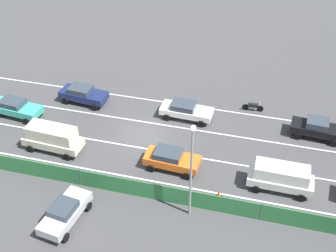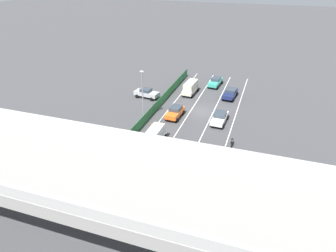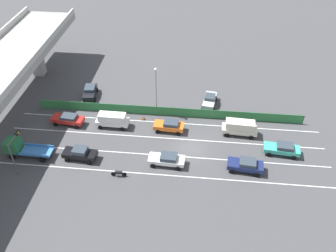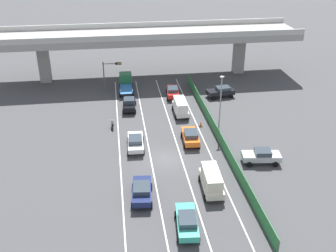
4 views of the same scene
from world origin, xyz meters
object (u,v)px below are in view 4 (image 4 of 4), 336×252
at_px(street_lamp, 221,99).
at_px(car_van_cream, 212,180).
at_px(traffic_light, 110,71).
at_px(car_van_white, 181,106).
at_px(parked_wagon_silver, 261,156).
at_px(car_taxi_orange, 190,136).
at_px(car_sedan_red, 173,91).
at_px(car_sedan_navy, 142,191).
at_px(car_taxi_teal, 187,221).
at_px(motorcycle, 112,125).
at_px(parked_sedan_dark, 221,91).
at_px(flatbed_truck_blue, 126,82).
at_px(car_hatchback_white, 135,142).
at_px(car_sedan_black, 129,103).
at_px(traffic_cone, 201,124).

bearing_deg(street_lamp, car_van_cream, -107.90).
bearing_deg(traffic_light, car_van_cream, -70.81).
bearing_deg(car_van_white, parked_wagon_silver, -63.76).
height_order(car_taxi_orange, parked_wagon_silver, parked_wagon_silver).
xyz_separation_m(car_sedan_red, street_lamp, (4.15, -12.46, 3.72)).
bearing_deg(street_lamp, car_sedan_navy, -131.00).
height_order(car_taxi_teal, parked_wagon_silver, parked_wagon_silver).
height_order(car_sedan_red, car_van_cream, car_van_cream).
xyz_separation_m(car_sedan_navy, traffic_light, (-2.61, 28.11, 2.68)).
xyz_separation_m(car_sedan_navy, motorcycle, (-2.62, 15.61, -0.45)).
xyz_separation_m(car_taxi_orange, parked_sedan_dark, (7.42, 13.62, 0.01)).
xyz_separation_m(car_taxi_orange, motorcycle, (-9.42, 5.34, -0.46)).
relative_size(car_taxi_orange, car_van_white, 0.91).
distance_m(car_van_white, car_sedan_navy, 19.81).
bearing_deg(car_sedan_red, flatbed_truck_blue, 151.03).
bearing_deg(car_taxi_orange, car_hatchback_white, -176.75).
xyz_separation_m(car_hatchback_white, parked_wagon_silver, (13.77, -5.24, 0.03)).
relative_size(car_hatchback_white, traffic_light, 0.93).
xyz_separation_m(car_taxi_orange, car_sedan_red, (0.04, 14.84, -0.03)).
relative_size(car_sedan_red, traffic_light, 0.96).
relative_size(car_sedan_red, car_van_cream, 0.97).
bearing_deg(car_taxi_orange, car_taxi_teal, -101.99).
xyz_separation_m(car_taxi_teal, car_taxi_orange, (3.24, 15.27, 0.03)).
height_order(car_hatchback_white, car_taxi_orange, car_taxi_orange).
relative_size(car_sedan_navy, parked_wagon_silver, 1.03).
xyz_separation_m(car_sedan_red, parked_wagon_silver, (6.97, -20.47, 0.02)).
bearing_deg(parked_wagon_silver, motorcycle, 146.28).
height_order(car_hatchback_white, car_van_cream, car_van_cream).
bearing_deg(car_sedan_navy, parked_wagon_silver, 18.59).
relative_size(flatbed_truck_blue, street_lamp, 0.79).
bearing_deg(car_taxi_orange, traffic_light, 117.80).
height_order(car_taxi_orange, traffic_light, traffic_light).
bearing_deg(car_hatchback_white, motorcycle, 114.95).
bearing_deg(traffic_light, car_sedan_black, -69.99).
bearing_deg(motorcycle, car_van_cream, -57.60).
distance_m(car_van_white, car_van_cream, 18.14).
height_order(car_van_cream, parked_sedan_dark, car_van_cream).
relative_size(car_sedan_black, car_van_cream, 0.91).
bearing_deg(car_taxi_orange, flatbed_truck_blue, 110.52).
distance_m(car_taxi_teal, car_sedan_red, 30.29).
distance_m(car_taxi_orange, parked_sedan_dark, 15.51).
relative_size(car_taxi_teal, street_lamp, 0.62).
xyz_separation_m(car_van_white, car_sedan_black, (-7.06, 2.67, -0.29)).
height_order(car_sedan_navy, flatbed_truck_blue, flatbed_truck_blue).
bearing_deg(car_taxi_teal, parked_wagon_silver, 43.23).
distance_m(car_taxi_orange, car_sedan_navy, 12.32).
bearing_deg(car_sedan_navy, motorcycle, 99.53).
relative_size(car_sedan_black, motorcycle, 2.30).
bearing_deg(parked_sedan_dark, car_van_cream, -107.01).
relative_size(car_taxi_orange, traffic_cone, 6.02).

